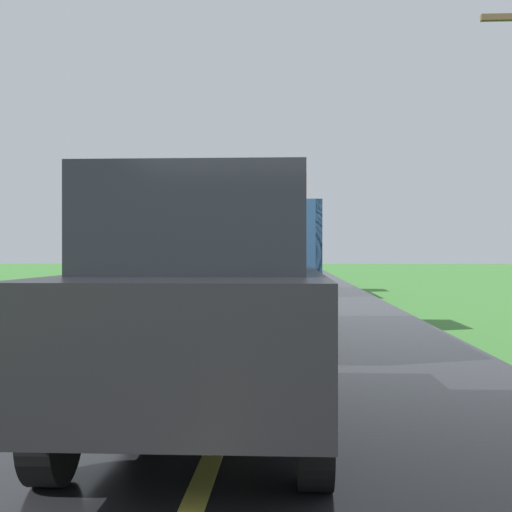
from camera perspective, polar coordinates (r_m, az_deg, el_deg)
name	(u,v)px	position (r m, az deg, el deg)	size (l,w,h in m)	color
banana_truck_near	(245,252)	(11.86, -0.89, 0.38)	(2.38, 5.82, 2.80)	#2D2D30
banana_truck_far	(278,253)	(25.04, 1.86, 0.24)	(2.38, 5.81, 2.80)	#2D2D30
following_car	(208,302)	(5.22, -4.05, -3.81)	(1.74, 4.10, 1.92)	black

